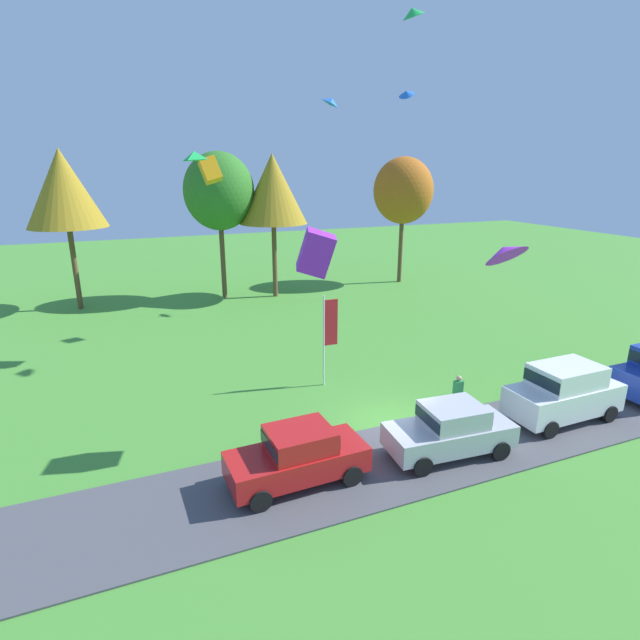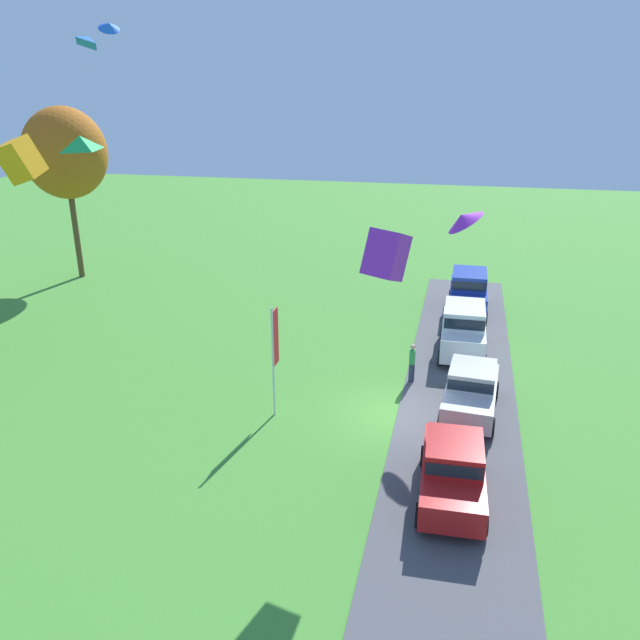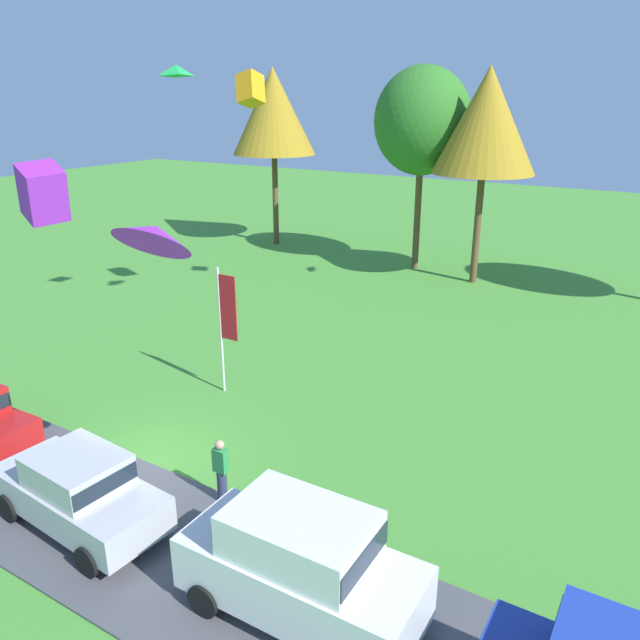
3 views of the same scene
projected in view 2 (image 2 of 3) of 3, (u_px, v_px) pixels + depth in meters
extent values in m
plane|color=#478E33|center=(396.00, 415.00, 23.35)|extent=(120.00, 120.00, 0.00)
cube|color=#4C4C51|center=(457.00, 421.00, 22.86)|extent=(36.00, 4.40, 0.06)
cube|color=red|center=(452.00, 476.00, 18.33)|extent=(4.45, 1.94, 0.80)
cube|color=red|center=(454.00, 452.00, 18.16)|extent=(2.05, 1.70, 0.70)
cube|color=#19232D|center=(454.00, 452.00, 18.16)|extent=(2.09, 1.67, 0.38)
cylinder|color=black|center=(483.00, 523.00, 16.94)|extent=(0.69, 0.26, 0.68)
cylinder|color=black|center=(420.00, 515.00, 17.25)|extent=(0.69, 0.26, 0.68)
cylinder|color=black|center=(479.00, 462.00, 19.68)|extent=(0.69, 0.26, 0.68)
cylinder|color=black|center=(424.00, 457.00, 20.00)|extent=(0.69, 0.26, 0.68)
cube|color=#B7B7BC|center=(471.00, 395.00, 23.16)|extent=(4.52, 2.12, 0.80)
cube|color=#B7B7BC|center=(473.00, 375.00, 22.99)|extent=(2.12, 1.78, 0.70)
cube|color=#19232D|center=(473.00, 375.00, 22.99)|extent=(2.15, 1.75, 0.38)
cylinder|color=black|center=(491.00, 427.00, 21.72)|extent=(0.70, 0.29, 0.68)
cylinder|color=black|center=(442.00, 420.00, 22.20)|extent=(0.70, 0.29, 0.68)
cylinder|color=black|center=(495.00, 390.00, 24.40)|extent=(0.70, 0.29, 0.68)
cylinder|color=black|center=(451.00, 384.00, 24.88)|extent=(0.70, 0.29, 0.68)
cube|color=white|center=(463.00, 335.00, 28.38)|extent=(4.62, 1.95, 1.10)
cube|color=white|center=(465.00, 315.00, 28.04)|extent=(2.62, 1.79, 0.84)
cube|color=#19232D|center=(465.00, 315.00, 28.04)|extent=(2.67, 1.76, 0.46)
cylinder|color=black|center=(483.00, 361.00, 26.96)|extent=(0.68, 0.25, 0.68)
cylinder|color=black|center=(441.00, 357.00, 27.33)|extent=(0.68, 0.25, 0.68)
cylinder|color=black|center=(481.00, 335.00, 29.82)|extent=(0.68, 0.25, 0.68)
cylinder|color=black|center=(443.00, 332.00, 30.19)|extent=(0.68, 0.25, 0.68)
cube|color=#1E389E|center=(468.00, 297.00, 33.53)|extent=(4.61, 1.93, 1.10)
cube|color=#1E389E|center=(469.00, 279.00, 33.19)|extent=(2.61, 1.78, 0.84)
cube|color=#19232D|center=(469.00, 279.00, 33.19)|extent=(2.66, 1.74, 0.46)
cylinder|color=black|center=(485.00, 317.00, 32.11)|extent=(0.68, 0.24, 0.68)
cylinder|color=black|center=(449.00, 315.00, 32.49)|extent=(0.68, 0.24, 0.68)
cylinder|color=black|center=(484.00, 298.00, 34.97)|extent=(0.68, 0.24, 0.68)
cylinder|color=black|center=(451.00, 296.00, 35.34)|extent=(0.68, 0.24, 0.68)
cylinder|color=#2D334C|center=(411.00, 373.00, 25.75)|extent=(0.24, 0.24, 0.88)
cube|color=#2D8E47|center=(412.00, 357.00, 25.49)|extent=(0.36, 0.22, 0.60)
sphere|color=tan|center=(413.00, 347.00, 25.35)|extent=(0.22, 0.22, 0.22)
cylinder|color=brown|center=(76.00, 234.00, 39.48)|extent=(0.36, 0.36, 5.54)
ellipsoid|color=#B25B19|center=(65.00, 153.00, 37.72)|extent=(4.98, 4.98, 5.48)
cylinder|color=silver|center=(273.00, 363.00, 22.64)|extent=(0.08, 0.08, 4.26)
cube|color=red|center=(275.00, 337.00, 22.66)|extent=(0.64, 0.04, 2.13)
cone|color=blue|center=(109.00, 26.00, 30.57)|extent=(1.45, 1.46, 0.81)
pyramid|color=green|center=(80.00, 143.00, 16.43)|extent=(1.29, 1.30, 0.45)
cone|color=purple|center=(463.00, 219.00, 23.29)|extent=(1.70, 1.65, 1.13)
cube|color=purple|center=(386.00, 255.00, 18.17)|extent=(1.55, 1.42, 1.66)
pyramid|color=blue|center=(89.00, 40.00, 24.28)|extent=(1.02, 0.99, 0.61)
cube|color=orange|center=(21.00, 160.00, 18.33)|extent=(1.13, 1.12, 1.49)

